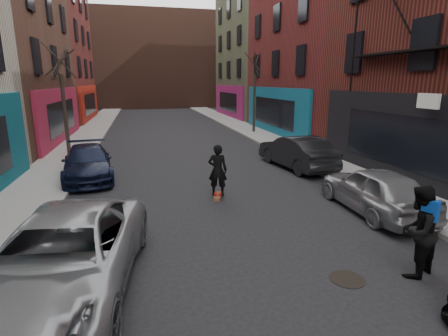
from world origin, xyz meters
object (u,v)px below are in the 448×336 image
skateboarder (218,170)px  manhole (347,279)px  tree_right_far (255,87)px  parked_left_end (88,163)px  pedestrian (418,231)px  tree_left_far (63,92)px  parked_left_far (63,258)px  skateboard (218,196)px  parked_right_far (375,190)px  parked_right_end (296,152)px

skateboarder → manhole: bearing=122.5°
tree_right_far → parked_left_end: bearing=-134.6°
parked_left_end → skateboarder: (4.70, -3.70, 0.32)m
pedestrian → tree_left_far: bearing=-79.9°
parked_left_far → skateboard: bearing=58.3°
parked_left_end → skateboard: bearing=-45.6°
tree_left_far → pedestrian: 17.27m
tree_left_far → parked_left_end: tree_left_far is taller
tree_left_far → manhole: (7.77, -14.28, -3.37)m
pedestrian → skateboarder: bearing=-85.9°
tree_left_far → parked_left_end: (1.61, -4.93, -2.71)m
tree_left_far → parked_right_far: tree_left_far is taller
tree_right_far → skateboarder: tree_right_far is taller
parked_left_far → parked_right_far: bearing=23.9°
tree_left_far → manhole: 16.60m
parked_left_far → parked_right_end: 11.86m
tree_left_far → parked_right_end: (10.80, -5.21, -2.62)m
tree_right_far → parked_right_far: tree_right_far is taller
tree_right_far → parked_left_far: bearing=-117.4°
pedestrian → parked_left_far: bearing=-30.1°
skateboard → manhole: skateboard is taller
parked_left_end → parked_right_far: parked_right_far is taller
skateboard → parked_left_far: bearing=-111.5°
parked_left_end → parked_right_far: bearing=-41.4°
manhole → parked_left_far: bearing=171.8°
tree_left_far → tree_right_far: (12.40, 6.00, 0.15)m
parked_left_far → skateboarder: size_ratio=3.06×
tree_right_far → skateboarder: (-6.10, -14.63, -2.54)m
tree_right_far → parked_right_far: 17.37m
parked_left_end → parked_right_far: (9.09, -6.12, 0.05)m
pedestrian → parked_left_end: bearing=-73.8°
parked_left_far → tree_right_far: bearing=70.3°
parked_left_far → parked_right_end: parked_right_end is taller
parked_left_far → parked_left_end: 8.59m
parked_left_end → parked_right_end: 9.20m
parked_left_far → manhole: bearing=-0.5°
pedestrian → manhole: 1.73m
tree_left_far → parked_left_end: 5.85m
skateboard → pedestrian: bearing=-45.4°
parked_right_far → skateboard: bearing=-27.0°
parked_right_far → skateboarder: 5.02m
tree_left_far → skateboard: tree_left_far is taller
tree_left_far → parked_left_far: 13.93m
skateboard → skateboarder: skateboarder is taller
skateboard → tree_right_far: bearing=85.4°
tree_right_far → manhole: 21.10m
skateboard → manhole: 5.84m
parked_left_far → parked_right_far: (8.39, 2.43, -0.04)m
tree_right_far → skateboard: (-6.10, -14.63, -3.48)m
tree_right_far → parked_left_end: size_ratio=1.47×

